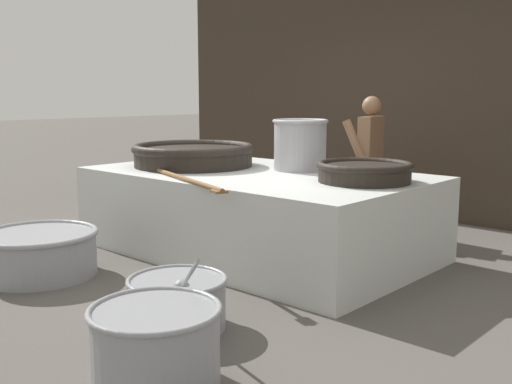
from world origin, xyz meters
TOP-DOWN VIEW (x-y plane):
  - ground_plane at (0.00, 0.00)m, footprint 60.00×60.00m
  - back_wall at (0.00, 2.64)m, footprint 7.11×0.24m
  - hearth_platform at (0.00, 0.00)m, footprint 3.17×1.89m
  - giant_wok_near at (-0.78, -0.09)m, footprint 1.24×1.24m
  - giant_wok_far at (1.11, 0.12)m, footprint 0.80×0.80m
  - stock_pot at (0.22, 0.39)m, footprint 0.54×0.54m
  - stirring_paddle at (-0.02, -0.86)m, footprint 1.51×0.58m
  - cook at (0.35, 1.44)m, footprint 0.40×0.58m
  - prep_bowl_vegetables at (0.91, -1.75)m, footprint 0.80×0.65m
  - prep_bowl_meat at (-0.82, -1.79)m, footprint 0.97×0.97m
  - prep_bowl_extra at (1.44, -2.35)m, footprint 0.69×0.69m

SIDE VIEW (x-z plane):
  - ground_plane at x=0.00m, z-range 0.00..0.00m
  - prep_bowl_vegetables at x=0.91m, z-range -0.11..0.48m
  - prep_bowl_meat at x=-0.82m, z-range 0.02..0.40m
  - prep_bowl_extra at x=1.44m, z-range 0.02..0.45m
  - hearth_platform at x=0.00m, z-range 0.00..0.77m
  - stirring_paddle at x=-0.02m, z-range 0.77..0.81m
  - cook at x=0.35m, z-range 0.06..1.54m
  - giant_wok_far at x=1.11m, z-range 0.78..0.95m
  - giant_wok_near at x=-0.78m, z-range 0.78..1.01m
  - stock_pot at x=0.22m, z-range 0.78..1.27m
  - back_wall at x=0.00m, z-range 0.00..3.33m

